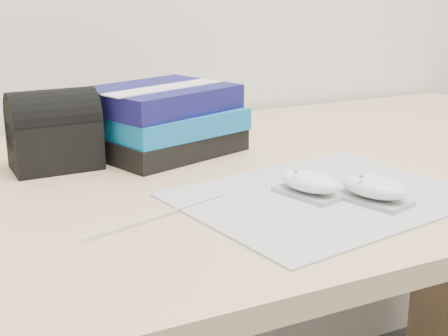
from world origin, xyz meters
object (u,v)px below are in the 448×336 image
book_stack (164,120)px  desk (224,283)px  mouse_front (373,189)px  pouch (54,131)px  mouse_rear (309,183)px

book_stack → desk: bearing=-48.1°
mouse_front → pouch: bearing=133.8°
desk → mouse_rear: size_ratio=15.21×
desk → mouse_front: 0.39m
mouse_rear → book_stack: size_ratio=0.37×
book_stack → mouse_front: bearing=-67.7°
mouse_front → book_stack: (-0.15, 0.37, 0.04)m
mouse_rear → book_stack: (-0.09, 0.31, 0.04)m
book_stack → pouch: 0.19m
desk → mouse_rear: 0.34m
mouse_rear → mouse_front: size_ratio=0.95×
desk → mouse_front: (0.08, -0.29, 0.26)m
mouse_rear → pouch: bearing=133.3°
desk → book_stack: bearing=131.9°
mouse_rear → desk: bearing=93.9°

